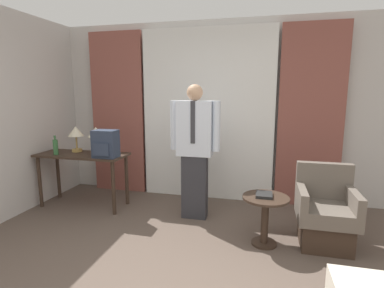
{
  "coord_description": "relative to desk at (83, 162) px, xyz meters",
  "views": [
    {
      "loc": [
        0.86,
        -1.69,
        1.66
      ],
      "look_at": [
        0.0,
        1.83,
        1.01
      ],
      "focal_mm": 28.0,
      "sensor_mm": 36.0,
      "label": 1
    }
  ],
  "objects": [
    {
      "name": "wall_back",
      "position": [
        1.66,
        0.91,
        0.7
      ],
      "size": [
        10.0,
        0.06,
        2.7
      ],
      "color": "beige",
      "rests_on": "ground_plane"
    },
    {
      "name": "bottle_near_edge",
      "position": [
        -0.32,
        -0.13,
        0.23
      ],
      "size": [
        0.07,
        0.07,
        0.27
      ],
      "color": "#336638",
      "rests_on": "desk"
    },
    {
      "name": "book",
      "position": [
        2.55,
        -0.53,
        -0.09
      ],
      "size": [
        0.17,
        0.21,
        0.03
      ],
      "color": "black",
      "rests_on": "side_table"
    },
    {
      "name": "table_lamp_left",
      "position": [
        -0.16,
        0.13,
        0.39
      ],
      "size": [
        0.23,
        0.23,
        0.38
      ],
      "color": "tan",
      "rests_on": "desk"
    },
    {
      "name": "desk",
      "position": [
        0.0,
        0.0,
        0.0
      ],
      "size": [
        1.28,
        0.52,
        0.77
      ],
      "color": "#38281E",
      "rests_on": "ground_plane"
    },
    {
      "name": "curtain_sheer_center",
      "position": [
        1.66,
        0.78,
        0.64
      ],
      "size": [
        2.0,
        0.06,
        2.58
      ],
      "color": "white",
      "rests_on": "ground_plane"
    },
    {
      "name": "curtain_drape_right",
      "position": [
        3.14,
        0.78,
        0.64
      ],
      "size": [
        0.88,
        0.06,
        2.58
      ],
      "color": "brown",
      "rests_on": "ground_plane"
    },
    {
      "name": "person",
      "position": [
        1.66,
        -0.02,
        0.29
      ],
      "size": [
        0.65,
        0.21,
        1.74
      ],
      "color": "#2D2D33",
      "rests_on": "ground_plane"
    },
    {
      "name": "armchair",
      "position": [
        3.2,
        -0.39,
        -0.32
      ],
      "size": [
        0.59,
        0.58,
        0.87
      ],
      "color": "#38281E",
      "rests_on": "ground_plane"
    },
    {
      "name": "side_table",
      "position": [
        2.57,
        -0.55,
        -0.28
      ],
      "size": [
        0.5,
        0.5,
        0.55
      ],
      "color": "#38281E",
      "rests_on": "ground_plane"
    },
    {
      "name": "table_lamp_right",
      "position": [
        0.16,
        0.13,
        0.39
      ],
      "size": [
        0.23,
        0.23,
        0.38
      ],
      "color": "tan",
      "rests_on": "desk"
    },
    {
      "name": "backpack",
      "position": [
        0.45,
        -0.13,
        0.3
      ],
      "size": [
        0.32,
        0.25,
        0.37
      ],
      "color": "#2D384C",
      "rests_on": "desk"
    },
    {
      "name": "curtain_drape_left",
      "position": [
        0.18,
        0.78,
        0.64
      ],
      "size": [
        0.88,
        0.06,
        2.58
      ],
      "color": "brown",
      "rests_on": "ground_plane"
    }
  ]
}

